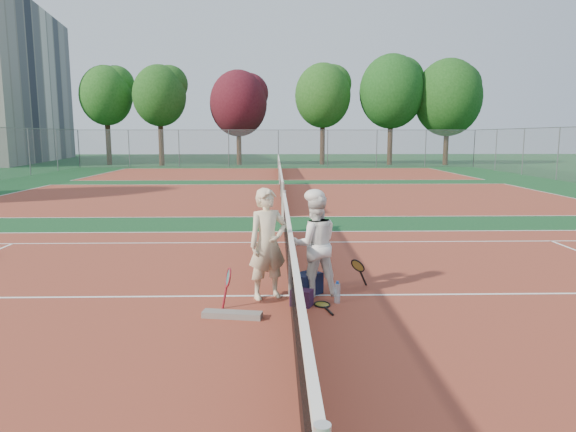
{
  "coord_description": "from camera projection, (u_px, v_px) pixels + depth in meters",
  "views": [
    {
      "loc": [
        -0.22,
        -7.81,
        2.49
      ],
      "look_at": [
        0.0,
        1.46,
        1.05
      ],
      "focal_mm": 32.0,
      "sensor_mm": 36.0,
      "label": 1
    }
  ],
  "objects": [
    {
      "name": "ground",
      "position": [
        290.0,
        296.0,
        8.1
      ],
      "size": [
        130.0,
        130.0,
        0.0
      ],
      "primitive_type": "plane",
      "color": "#103E1D",
      "rests_on": "ground"
    },
    {
      "name": "net_main",
      "position": [
        290.0,
        264.0,
        8.02
      ],
      "size": [
        0.1,
        10.98,
        1.02
      ],
      "primitive_type": null,
      "color": "black",
      "rests_on": "ground"
    },
    {
      "name": "sports_bag_navy",
      "position": [
        307.0,
        284.0,
        8.16
      ],
      "size": [
        0.52,
        0.51,
        0.34
      ],
      "primitive_type": "cube",
      "rotation": [
        0.0,
        0.0,
        0.7
      ],
      "color": "black",
      "rests_on": "ground"
    },
    {
      "name": "net_cover_canvas",
      "position": [
        232.0,
        315.0,
        7.12
      ],
      "size": [
        0.85,
        0.33,
        0.09
      ],
      "primitive_type": "cube",
      "rotation": [
        0.0,
        0.0,
        -0.17
      ],
      "color": "slate",
      "rests_on": "ground"
    },
    {
      "name": "racket_red",
      "position": [
        228.0,
        288.0,
        7.48
      ],
      "size": [
        0.21,
        0.3,
        0.59
      ],
      "primitive_type": null,
      "rotation": [
        0.0,
        0.0,
        0.28
      ],
      "color": "maroon",
      "rests_on": "ground"
    },
    {
      "name": "court_far_b",
      "position": [
        279.0,
        173.0,
        34.77
      ],
      "size": [
        23.77,
        10.97,
        0.01
      ],
      "primitive_type": "cube",
      "color": "maroon",
      "rests_on": "ground"
    },
    {
      "name": "court_main",
      "position": [
        290.0,
        296.0,
        8.1
      ],
      "size": [
        23.77,
        10.97,
        0.01
      ],
      "primitive_type": "cube",
      "color": "maroon",
      "rests_on": "ground"
    },
    {
      "name": "tree_back_1",
      "position": [
        159.0,
        96.0,
        43.26
      ],
      "size": [
        4.47,
        4.47,
        8.46
      ],
      "color": "#382314",
      "rests_on": "ground"
    },
    {
      "name": "player_a",
      "position": [
        268.0,
        244.0,
        7.87
      ],
      "size": [
        0.74,
        0.64,
        1.72
      ],
      "primitive_type": "imported",
      "rotation": [
        0.0,
        0.0,
        0.44
      ],
      "color": "beige",
      "rests_on": "ground"
    },
    {
      "name": "tree_back_0",
      "position": [
        106.0,
        96.0,
        44.2
      ],
      "size": [
        4.45,
        4.45,
        8.53
      ],
      "color": "#382314",
      "rests_on": "ground"
    },
    {
      "name": "tree_back_maroon",
      "position": [
        238.0,
        104.0,
        44.3
      ],
      "size": [
        4.94,
        4.94,
        8.15
      ],
      "color": "#382314",
      "rests_on": "ground"
    },
    {
      "name": "water_bottle",
      "position": [
        337.0,
        293.0,
        7.73
      ],
      "size": [
        0.09,
        0.09,
        0.3
      ],
      "primitive_type": "cylinder",
      "color": "silver",
      "rests_on": "ground"
    },
    {
      "name": "net_far_b",
      "position": [
        279.0,
        166.0,
        34.69
      ],
      "size": [
        0.1,
        10.98,
        1.02
      ],
      "primitive_type": null,
      "color": "black",
      "rests_on": "ground"
    },
    {
      "name": "racket_spare",
      "position": [
        322.0,
        305.0,
        7.63
      ],
      "size": [
        0.4,
        0.65,
        0.03
      ],
      "primitive_type": null,
      "rotation": [
        0.0,
        0.0,
        1.8
      ],
      "color": "black",
      "rests_on": "ground"
    },
    {
      "name": "racket_black_held",
      "position": [
        358.0,
        274.0,
        8.43
      ],
      "size": [
        0.45,
        0.46,
        0.51
      ],
      "primitive_type": null,
      "rotation": [
        0.0,
        0.0,
        3.98
      ],
      "color": "black",
      "rests_on": "ground"
    },
    {
      "name": "tree_back_5",
      "position": [
        448.0,
        98.0,
        44.31
      ],
      "size": [
        5.77,
        5.77,
        9.12
      ],
      "color": "#382314",
      "rests_on": "ground"
    },
    {
      "name": "court_far_a",
      "position": [
        281.0,
        196.0,
        21.43
      ],
      "size": [
        23.77,
        10.97,
        0.01
      ],
      "primitive_type": "cube",
      "color": "maroon",
      "rests_on": "ground"
    },
    {
      "name": "net_far_a",
      "position": [
        281.0,
        184.0,
        21.36
      ],
      "size": [
        0.1,
        10.98,
        1.02
      ],
      "primitive_type": null,
      "color": "black",
      "rests_on": "ground"
    },
    {
      "name": "tree_back_3",
      "position": [
        323.0,
        96.0,
        44.77
      ],
      "size": [
        4.87,
        4.87,
        8.81
      ],
      "color": "#382314",
      "rests_on": "ground"
    },
    {
      "name": "tree_back_4",
      "position": [
        391.0,
        92.0,
        44.27
      ],
      "size": [
        5.54,
        5.54,
        9.5
      ],
      "color": "#382314",
      "rests_on": "ground"
    },
    {
      "name": "fence_back",
      "position": [
        278.0,
        149.0,
        41.45
      ],
      "size": [
        32.0,
        0.06,
        3.0
      ],
      "primitive_type": null,
      "color": "slate",
      "rests_on": "ground"
    },
    {
      "name": "player_b",
      "position": [
        314.0,
        245.0,
        8.05
      ],
      "size": [
        0.88,
        0.74,
        1.62
      ],
      "primitive_type": "imported",
      "rotation": [
        0.0,
        0.0,
        3.31
      ],
      "color": "white",
      "rests_on": "ground"
    },
    {
      "name": "sports_bag_purple",
      "position": [
        302.0,
        298.0,
        7.6
      ],
      "size": [
        0.37,
        0.32,
        0.25
      ],
      "primitive_type": "cube",
      "rotation": [
        0.0,
        0.0,
        -0.41
      ],
      "color": "black",
      "rests_on": "ground"
    }
  ]
}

